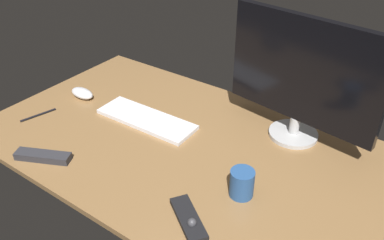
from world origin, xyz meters
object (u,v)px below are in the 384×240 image
keyboard (146,119)px  pen (38,115)px  computer_mouse (82,93)px  media_remote (189,219)px  coffee_mug (242,183)px  monitor (303,76)px  tv_remote (43,156)px

keyboard → pen: size_ratio=2.82×
keyboard → computer_mouse: 33.81cm
media_remote → pen: bearing=-152.9°
computer_mouse → media_remote: bearing=-18.3°
coffee_mug → computer_mouse: bearing=171.3°
monitor → keyboard: 59.14cm
keyboard → pen: 42.40cm
keyboard → tv_remote: (-12.53, -37.44, 0.50)cm
media_remote → tv_remote: 55.38cm
tv_remote → keyboard: bearing=46.1°
media_remote → pen: (-79.07, 10.25, -0.54)cm
computer_mouse → media_remote: 82.11cm
monitor → computer_mouse: bearing=-155.4°
monitor → coffee_mug: monitor is taller
keyboard → tv_remote: tv_remote is taller
keyboard → media_remote: 53.13cm
monitor → computer_mouse: monitor is taller
monitor → pen: monitor is taller
keyboard → computer_mouse: bearing=-178.6°
tv_remote → pen: size_ratio=1.33×
monitor → media_remote: (-6.84, -54.92, -22.67)cm
keyboard → pen: keyboard is taller
computer_mouse → pen: size_ratio=0.82×
computer_mouse → pen: (-2.75, -20.02, -1.45)cm
pen → keyboard: bearing=-44.9°
tv_remote → media_remote: bearing=-19.6°
media_remote → pen: 79.73cm
tv_remote → pen: bearing=121.1°
keyboard → coffee_mug: coffee_mug is taller
monitor → tv_remote: 89.45cm
keyboard → computer_mouse: size_ratio=3.42×
monitor → tv_remote: monitor is taller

